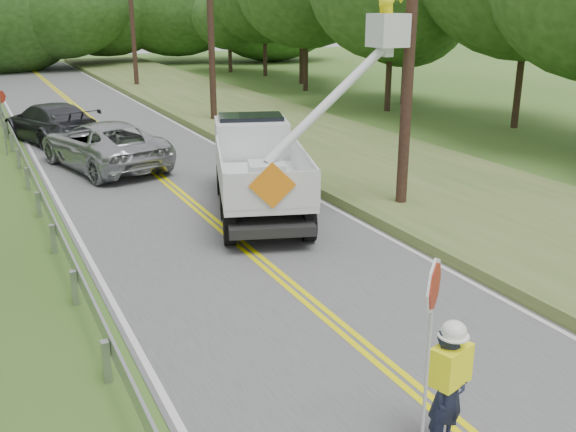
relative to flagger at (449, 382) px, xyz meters
name	(u,v)px	position (x,y,z in m)	size (l,w,h in m)	color
road	(175,189)	(0.49, 13.57, -1.01)	(7.20, 96.00, 0.03)	#525254
guardrail	(33,180)	(-3.52, 14.47, -0.46)	(0.18, 48.00, 0.77)	#9FA1A7
utility_poles	(276,11)	(5.49, 16.58, 4.25)	(1.60, 43.30, 10.00)	black
tall_grass_verge	(366,161)	(7.59, 13.57, -0.87)	(7.00, 96.00, 0.30)	#49652B
treeline_horizon	(28,3)	(0.88, 55.72, 4.48)	(56.51, 14.02, 12.57)	#1D4113
flagger	(449,382)	(0.00, 0.00, 0.00)	(1.08, 0.60, 2.79)	#191E33
bucket_truck	(266,153)	(2.45, 10.94, 0.48)	(5.30, 6.90, 6.49)	black
suv_silver	(103,144)	(-0.88, 17.33, -0.18)	(2.73, 5.91, 1.64)	#A8ABAF
suv_darkgrey	(50,122)	(-1.96, 22.91, -0.19)	(2.26, 5.56, 1.61)	#37383E
stop_sign_permanent	(1,113)	(-3.85, 20.97, 0.62)	(0.48, 0.26, 2.48)	#9FA1A7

